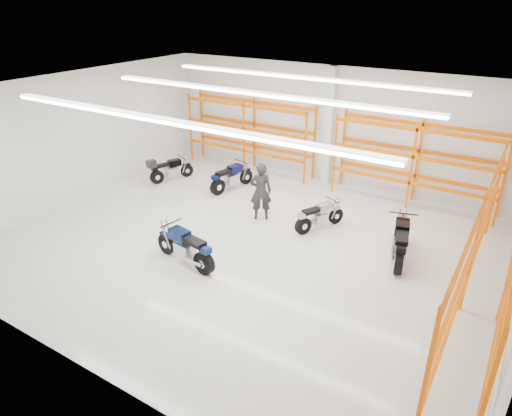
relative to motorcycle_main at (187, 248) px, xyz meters
The scene contains 12 objects.
ground 2.08m from the motorcycle_main, 68.45° to the left, with size 14.00×14.00×0.00m, color beige.
room_shell 3.44m from the motorcycle_main, 68.71° to the left, with size 14.02×12.02×4.51m.
motorcycle_main is the anchor object (origin of this frame).
motorcycle_back_a 6.47m from the motorcycle_main, 136.24° to the left, with size 0.99×1.86×1.00m.
motorcycle_back_b 5.42m from the motorcycle_main, 112.01° to the left, with size 0.83×2.08×1.03m.
motorcycle_back_c 4.41m from the motorcycle_main, 60.42° to the left, with size 0.97×1.76×0.93m.
motorcycle_back_d 5.94m from the motorcycle_main, 34.29° to the left, with size 0.92×2.33×1.16m.
standing_man 3.57m from the motorcycle_main, 86.19° to the left, with size 0.72×0.47×1.96m, color black.
structural_column 7.93m from the motorcycle_main, 84.49° to the left, with size 0.32×0.32×4.50m, color white.
pallet_racking_back_left 7.93m from the motorcycle_main, 109.86° to the left, with size 5.67×0.87×3.00m.
pallet_racking_back_right 8.54m from the motorcycle_main, 60.63° to the left, with size 5.67×0.87×3.00m.
pallet_racking_side 7.58m from the motorcycle_main, 14.58° to the left, with size 0.87×9.07×3.00m.
Camera 1 is at (6.58, -10.09, 6.84)m, focal length 32.00 mm.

